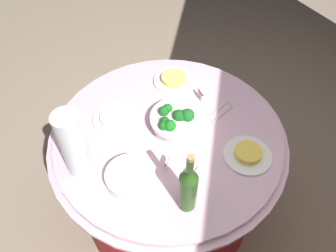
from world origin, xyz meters
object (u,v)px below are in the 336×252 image
object	(u,v)px
serving_tongs	(221,112)
food_plate_rice	(115,118)
label_placard_rear	(194,171)
label_placard_front	(167,163)
broccoli_bowl	(178,120)
food_plate_noodles	(174,80)
plate_stack	(130,177)
label_placard_mid	(201,94)
decorative_fruit_vase	(75,147)
wine_bottle	(188,188)
food_plate_fried_egg	(248,154)

from	to	relation	value
serving_tongs	food_plate_rice	size ratio (longest dim) A/B	0.71
food_plate_rice	label_placard_rear	bearing A→B (deg)	58.69
label_placard_front	broccoli_bowl	bearing A→B (deg)	177.34
serving_tongs	label_placard_rear	distance (m)	0.40
food_plate_rice	label_placard_rear	size ratio (longest dim) A/B	4.00
broccoli_bowl	food_plate_noodles	xyz separation A→B (m)	(-0.31, -0.07, -0.03)
plate_stack	label_placard_mid	bearing A→B (deg)	155.91
decorative_fruit_vase	food_plate_rice	bearing A→B (deg)	166.51
label_placard_mid	label_placard_rear	distance (m)	0.48
plate_stack	label_placard_front	size ratio (longest dim) A/B	3.82
label_placard_rear	food_plate_rice	bearing A→B (deg)	-121.31
broccoli_bowl	food_plate_noodles	bearing A→B (deg)	-167.22
wine_bottle	food_plate_noodles	world-z (taller)	wine_bottle
wine_bottle	serving_tongs	world-z (taller)	wine_bottle
wine_bottle	broccoli_bowl	bearing A→B (deg)	-166.37
label_placard_front	decorative_fruit_vase	bearing A→B (deg)	-79.76
plate_stack	wine_bottle	bearing A→B (deg)	74.39
wine_bottle	label_placard_rear	bearing A→B (deg)	175.88
wine_bottle	serving_tongs	bearing A→B (deg)	169.29
plate_stack	food_plate_rice	bearing A→B (deg)	-154.27
broccoli_bowl	food_plate_fried_egg	bearing A→B (deg)	69.85
serving_tongs	label_placard_front	bearing A→B (deg)	-29.77
broccoli_bowl	food_plate_fried_egg	xyz separation A→B (m)	(0.12, 0.34, -0.03)
decorative_fruit_vase	label_placard_mid	xyz separation A→B (m)	(-0.52, 0.47, -0.12)
food_plate_fried_egg	label_placard_front	xyz separation A→B (m)	(0.12, -0.35, 0.02)
wine_bottle	food_plate_rice	xyz separation A→B (m)	(-0.40, -0.41, -0.12)
decorative_fruit_vase	food_plate_rice	distance (m)	0.34
decorative_fruit_vase	food_plate_rice	world-z (taller)	decorative_fruit_vase
plate_stack	food_plate_noodles	bearing A→B (deg)	172.44
decorative_fruit_vase	label_placard_front	bearing A→B (deg)	100.24
food_plate_fried_egg	label_placard_mid	bearing A→B (deg)	-142.96
broccoli_bowl	decorative_fruit_vase	bearing A→B (deg)	-51.16
decorative_fruit_vase	label_placard_rear	xyz separation A→B (m)	(-0.04, 0.49, -0.12)
food_plate_rice	serving_tongs	bearing A→B (deg)	104.92
decorative_fruit_vase	label_placard_rear	bearing A→B (deg)	94.96
broccoli_bowl	label_placard_rear	size ratio (longest dim) A/B	5.09
decorative_fruit_vase	serving_tongs	bearing A→B (deg)	126.73
broccoli_bowl	label_placard_front	bearing A→B (deg)	-2.66
wine_bottle	food_plate_fried_egg	world-z (taller)	wine_bottle
food_plate_fried_egg	food_plate_rice	world-z (taller)	food_plate_fried_egg
label_placard_front	label_placard_mid	world-z (taller)	same
label_placard_front	label_placard_rear	distance (m)	0.12
label_placard_front	label_placard_rear	size ratio (longest dim) A/B	1.00
food_plate_rice	label_placard_mid	bearing A→B (deg)	118.70
serving_tongs	food_plate_rice	distance (m)	0.53
plate_stack	label_placard_rear	distance (m)	0.27
serving_tongs	food_plate_rice	bearing A→B (deg)	-75.08
food_plate_noodles	label_placard_front	world-z (taller)	label_placard_front
food_plate_fried_egg	food_plate_noodles	world-z (taller)	food_plate_fried_egg
broccoli_bowl	label_placard_front	world-z (taller)	broccoli_bowl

